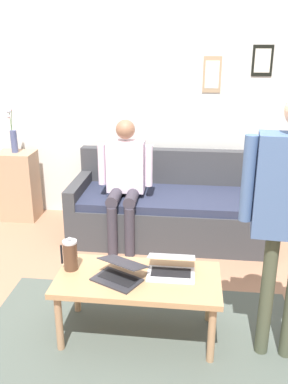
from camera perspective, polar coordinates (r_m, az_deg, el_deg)
The scene contains 11 objects.
ground_plane at distance 3.29m, azimuth -2.23°, elevation -17.67°, with size 7.68×7.68×0.00m, color #986B51.
area_rug at distance 3.14m, azimuth -1.03°, elevation -19.68°, with size 2.27×1.47×0.01m, color #475048.
back_wall at distance 4.84m, azimuth 1.65°, elevation 12.05°, with size 7.04×0.11×2.70m.
couch at distance 4.52m, azimuth 3.44°, elevation -2.32°, with size 2.03×0.89×0.88m.
coffee_table at distance 2.98m, azimuth -0.82°, elevation -12.34°, with size 1.13×0.56×0.47m.
laptop_left at distance 2.92m, azimuth -3.40°, elevation -10.97°, with size 0.40×0.38×0.14m.
laptop_center at distance 2.98m, azimuth 3.69°, elevation -10.24°, with size 0.33×0.28×0.14m.
french_press at distance 3.04m, azimuth -9.94°, elevation -8.38°, with size 0.12×0.10×0.25m.
side_shelf at distance 5.14m, azimuth -16.59°, elevation 0.82°, with size 0.42×0.32×0.81m.
flower_vase at distance 4.99m, azimuth -17.28°, elevation 7.14°, with size 0.08×0.08×0.50m.
person_seated at distance 4.20m, azimuth -2.62°, elevation 2.13°, with size 0.55×0.51×1.28m.
Camera 1 is at (-0.43, 2.58, 2.00)m, focal length 39.39 mm.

